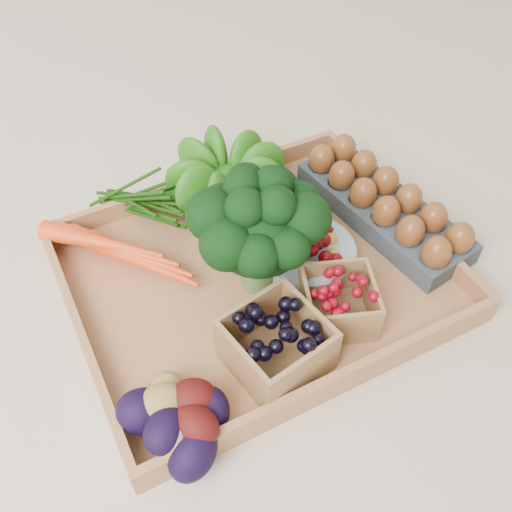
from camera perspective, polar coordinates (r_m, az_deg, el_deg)
name	(u,v)px	position (r m, az deg, el deg)	size (l,w,h in m)	color
ground	(256,281)	(0.89, 0.00, -2.57)	(4.00, 4.00, 0.00)	beige
tray	(256,278)	(0.88, 0.00, -2.26)	(0.55, 0.45, 0.01)	#B07549
carrots	(117,250)	(0.90, -13.71, 0.62)	(0.22, 0.16, 0.05)	#F04012
lettuce	(226,176)	(0.94, -3.05, 8.02)	(0.13, 0.13, 0.13)	#12530D
broccoli	(259,249)	(0.82, 0.31, 0.74)	(0.19, 0.19, 0.15)	black
cherry_bowl	(307,257)	(0.88, 5.13, -0.09)	(0.15, 0.15, 0.04)	#8C9EA5
egg_carton	(382,211)	(0.97, 12.53, 4.43)	(0.11, 0.32, 0.04)	#383F47
potatoes	(179,413)	(0.71, -7.70, -15.30)	(0.16, 0.16, 0.09)	#360808
punnet_blackberry	(276,345)	(0.76, 2.03, -8.84)	(0.12, 0.12, 0.08)	black
punnet_raspberry	(339,302)	(0.81, 8.26, -4.57)	(0.10, 0.10, 0.07)	maroon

